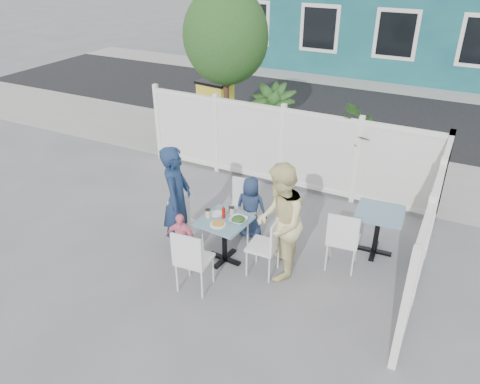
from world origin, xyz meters
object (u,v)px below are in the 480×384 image
at_px(chair_left, 184,221).
at_px(spare_table, 379,221).
at_px(chair_right, 268,242).
at_px(chair_near, 191,257).
at_px(woman, 280,222).
at_px(chair_back, 243,205).
at_px(main_table, 224,229).
at_px(man, 177,200).
at_px(toddler, 181,239).
at_px(boy, 251,208).
at_px(utility_cabinet, 216,111).

bearing_deg(chair_left, spare_table, 134.93).
xyz_separation_m(chair_left, chair_right, (1.43, -0.00, 0.04)).
xyz_separation_m(chair_near, woman, (0.90, 0.91, 0.30)).
height_order(chair_back, chair_near, chair_back).
height_order(main_table, man, man).
distance_m(chair_right, toddler, 1.32).
bearing_deg(chair_back, boy, -160.16).
relative_size(chair_near, man, 0.56).
height_order(chair_left, chair_right, chair_right).
relative_size(main_table, boy, 0.70).
relative_size(chair_back, man, 0.57).
height_order(spare_table, toddler, toddler).
distance_m(spare_table, woman, 1.67).
distance_m(chair_near, woman, 1.31).
height_order(chair_near, toddler, chair_near).
xyz_separation_m(spare_table, woman, (-1.16, -1.17, 0.30)).
distance_m(chair_back, boy, 0.14).
height_order(chair_right, chair_back, chair_back).
xyz_separation_m(utility_cabinet, chair_right, (3.30, -4.29, -0.13)).
bearing_deg(main_table, chair_near, -93.93).
height_order(utility_cabinet, man, man).
distance_m(woman, toddler, 1.52).
relative_size(spare_table, chair_left, 0.85).
xyz_separation_m(man, toddler, (0.24, -0.30, -0.45)).
bearing_deg(main_table, spare_table, 31.96).
distance_m(chair_left, chair_near, 1.05).
xyz_separation_m(chair_back, woman, (0.90, -0.65, 0.29)).
relative_size(main_table, chair_near, 0.76).
xyz_separation_m(main_table, spare_table, (2.00, 1.25, 0.01)).
xyz_separation_m(woman, boy, (-0.78, 0.71, -0.34)).
relative_size(spare_table, man, 0.42).
bearing_deg(spare_table, boy, -166.66).
distance_m(chair_left, chair_back, 0.99).
height_order(spare_table, chair_back, chair_back).
distance_m(utility_cabinet, toddler, 5.06).
bearing_deg(chair_left, woman, 113.27).
distance_m(chair_right, woman, 0.35).
bearing_deg(woman, toddler, -91.27).
bearing_deg(main_table, chair_back, 94.71).
height_order(spare_table, woman, woman).
xyz_separation_m(utility_cabinet, chair_near, (2.52, -5.11, -0.11)).
bearing_deg(chair_right, chair_back, 44.15).
height_order(chair_right, man, man).
bearing_deg(toddler, woman, 8.26).
height_order(main_table, boy, boy).
xyz_separation_m(main_table, woman, (0.84, 0.08, 0.31)).
bearing_deg(woman, boy, -150.47).
relative_size(utility_cabinet, spare_table, 1.84).
relative_size(utility_cabinet, chair_back, 1.37).
distance_m(utility_cabinet, main_table, 5.00).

